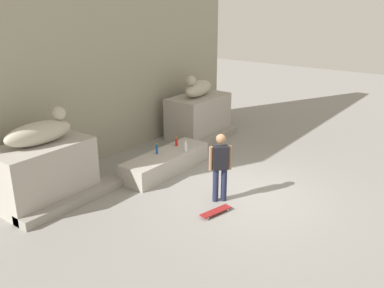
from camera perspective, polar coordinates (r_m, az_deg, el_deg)
name	(u,v)px	position (r m, az deg, el deg)	size (l,w,h in m)	color
ground_plane	(240,194)	(10.28, 6.63, -6.89)	(40.00, 40.00, 0.00)	gray
facade_wall	(99,43)	(12.39, -12.83, 13.47)	(11.43, 0.60, 6.69)	gray
pedestal_left	(44,173)	(10.20, -19.87, -3.79)	(2.24, 1.25, 1.43)	#A39E93
pedestal_right	(198,116)	(14.22, 0.89, 3.88)	(2.24, 1.25, 1.43)	#A39E93
statue_reclining_left	(40,132)	(9.88, -20.35, 1.60)	(1.64, 0.69, 0.78)	#B3AC9A
statue_reclining_right	(198,88)	(13.95, 0.84, 7.80)	(1.67, 0.84, 0.78)	#B3AC9A
ledge_block	(166,162)	(11.43, -3.65, -2.53)	(2.84, 0.87, 0.53)	#A39E93
skater	(220,165)	(9.53, 3.94, -2.90)	(0.42, 0.40, 1.67)	#1E233F
skateboard	(216,211)	(9.31, 3.32, -9.32)	(0.82, 0.38, 0.08)	maroon
bottle_red	(177,142)	(11.86, -2.16, 0.24)	(0.08, 0.08, 0.26)	red
bottle_clear	(186,147)	(11.45, -0.89, -0.35)	(0.08, 0.08, 0.31)	silver
bottle_blue	(157,149)	(11.27, -4.90, -0.76)	(0.07, 0.07, 0.30)	#194C99
stair_step	(153,163)	(11.78, -5.38, -2.71)	(8.37, 0.50, 0.22)	gray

